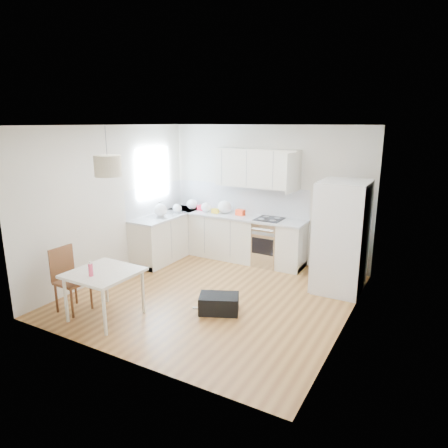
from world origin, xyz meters
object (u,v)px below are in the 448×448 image
object	(u,v)px
refrigerator	(342,237)
dining_chair	(72,280)
gym_bag	(219,304)
dining_table	(104,276)

from	to	relation	value
refrigerator	dining_chair	world-z (taller)	refrigerator
refrigerator	gym_bag	size ratio (longest dim) A/B	3.19
dining_table	refrigerator	bearing A→B (deg)	45.77
refrigerator	dining_chair	xyz separation A→B (m)	(-3.26, -2.75, -0.44)
dining_chair	gym_bag	size ratio (longest dim) A/B	1.67
dining_chair	dining_table	bearing A→B (deg)	9.38
dining_table	dining_chair	world-z (taller)	dining_chair
refrigerator	dining_table	size ratio (longest dim) A/B	2.03
refrigerator	gym_bag	bearing A→B (deg)	-128.70
dining_chair	gym_bag	world-z (taller)	dining_chair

